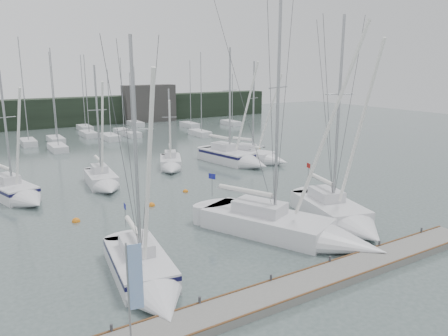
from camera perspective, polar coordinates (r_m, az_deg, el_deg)
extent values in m
plane|color=#475754|center=(26.47, 4.14, -10.64)|extent=(160.00, 160.00, 0.00)
cube|color=slate|center=(22.94, 11.71, -14.31)|extent=(24.00, 2.00, 0.40)
cube|color=black|center=(83.17, -21.88, 6.69)|extent=(90.00, 4.00, 5.00)
cube|color=#3A3735|center=(86.13, -9.75, 8.32)|extent=(10.00, 3.00, 7.00)
cube|color=silver|center=(68.78, -12.02, 4.35)|extent=(1.80, 4.50, 0.90)
cylinder|color=gray|center=(67.75, -12.07, 8.37)|extent=(0.12, 0.12, 8.83)
cube|color=silver|center=(71.21, -13.05, 4.60)|extent=(1.80, 4.50, 0.90)
cylinder|color=gray|center=(70.11, -13.17, 9.35)|extent=(0.12, 0.12, 10.98)
cube|color=silver|center=(66.44, -14.65, 3.90)|extent=(1.80, 4.50, 0.90)
cylinder|color=gray|center=(65.36, -14.78, 8.24)|extent=(0.12, 0.12, 9.26)
cube|color=silver|center=(70.28, -17.28, 4.23)|extent=(1.80, 4.50, 0.90)
cylinder|color=gray|center=(69.16, -17.53, 9.22)|extent=(0.12, 0.12, 11.42)
cube|color=silver|center=(77.36, -17.71, 4.98)|extent=(1.80, 4.50, 0.90)
cylinder|color=gray|center=(76.29, -17.95, 9.56)|extent=(0.12, 0.12, 11.53)
cube|color=silver|center=(80.68, -11.48, 5.67)|extent=(1.80, 4.50, 0.90)
cylinder|color=gray|center=(79.70, -11.53, 9.39)|extent=(0.12, 0.12, 9.65)
cube|color=silver|center=(59.80, -20.89, 2.44)|extent=(1.80, 4.50, 0.90)
cylinder|color=gray|center=(58.54, -21.31, 8.55)|extent=(0.12, 0.12, 11.95)
cube|color=silver|center=(80.10, 0.88, 5.88)|extent=(1.80, 4.50, 0.90)
cylinder|color=gray|center=(79.21, 1.09, 9.17)|extent=(0.12, 0.12, 8.39)
cube|color=silver|center=(66.47, -21.09, 3.44)|extent=(1.80, 4.50, 0.90)
cylinder|color=gray|center=(65.29, -21.47, 8.82)|extent=(0.12, 0.12, 11.67)
cube|color=silver|center=(65.61, -24.19, 3.04)|extent=(1.80, 4.50, 0.90)
cylinder|color=gray|center=(64.37, -24.74, 9.28)|extent=(0.12, 0.12, 13.48)
cube|color=silver|center=(77.78, -4.52, 5.61)|extent=(1.80, 4.50, 0.90)
cylinder|color=gray|center=(76.78, -4.42, 9.87)|extent=(0.12, 0.12, 10.71)
cube|color=silver|center=(68.18, -3.15, 4.55)|extent=(1.80, 4.50, 0.90)
cylinder|color=gray|center=(67.06, -3.01, 9.86)|extent=(0.12, 0.12, 11.79)
cube|color=silver|center=(23.88, -10.99, -12.54)|extent=(3.49, 6.29, 1.39)
cone|color=silver|center=(20.22, -8.10, -17.51)|extent=(3.02, 2.91, 2.69)
cube|color=silver|center=(23.88, -11.36, -9.87)|extent=(1.79, 2.57, 0.65)
cylinder|color=gray|center=(21.52, -11.46, 2.00)|extent=(0.17, 0.17, 10.99)
cylinder|color=white|center=(24.23, -11.84, -7.41)|extent=(0.66, 2.93, 0.26)
cube|color=#0F0E34|center=(23.68, -11.05, -11.52)|extent=(3.51, 6.31, 0.23)
cube|color=navy|center=(25.90, -12.83, -4.90)|extent=(0.09, 0.50, 0.33)
cube|color=silver|center=(29.00, 5.54, -7.46)|extent=(6.49, 8.95, 1.59)
cone|color=silver|center=(26.92, 16.85, -9.69)|extent=(4.54, 4.63, 3.38)
cube|color=silver|center=(28.85, 4.67, -5.10)|extent=(3.06, 3.79, 0.74)
cylinder|color=gray|center=(26.98, 7.02, 7.53)|extent=(0.19, 0.19, 13.58)
cylinder|color=white|center=(29.10, 2.77, -2.94)|extent=(1.93, 3.82, 0.30)
cube|color=navy|center=(30.38, -1.58, -1.09)|extent=(0.25, 0.53, 0.38)
cube|color=silver|center=(32.48, 13.57, -5.50)|extent=(4.59, 6.91, 1.55)
cone|color=silver|center=(28.94, 18.14, -8.16)|extent=(3.68, 3.41, 3.09)
cube|color=silver|center=(32.56, 13.22, -3.34)|extent=(2.28, 2.88, 0.72)
cylinder|color=gray|center=(30.59, 14.73, 6.94)|extent=(0.19, 0.19, 12.66)
cylinder|color=white|center=(32.94, 12.65, -1.44)|extent=(1.06, 3.07, 0.29)
cube|color=#A21915|center=(34.59, 10.98, 0.31)|extent=(0.16, 0.54, 0.37)
cube|color=silver|center=(40.25, -26.03, -2.87)|extent=(3.87, 6.02, 1.49)
cone|color=silver|center=(36.69, -23.72, -4.12)|extent=(3.03, 2.96, 2.48)
cube|color=silver|center=(40.44, -26.44, -1.24)|extent=(1.91, 2.51, 0.69)
cylinder|color=gray|center=(38.86, -26.60, 4.58)|extent=(0.18, 0.18, 9.17)
cylinder|color=white|center=(40.81, -26.89, 0.12)|extent=(0.99, 2.69, 0.28)
cube|color=#0F0E34|center=(40.12, -26.10, -2.19)|extent=(3.90, 6.04, 0.25)
cube|color=silver|center=(41.57, -15.76, -1.55)|extent=(2.79, 4.99, 1.40)
cone|color=silver|center=(38.32, -14.80, -2.75)|extent=(2.52, 2.27, 2.33)
cube|color=silver|center=(41.78, -15.97, -0.05)|extent=(1.46, 2.03, 0.65)
cylinder|color=gray|center=(40.23, -16.16, 5.93)|extent=(0.17, 0.17, 9.60)
cylinder|color=white|center=(42.07, -16.16, 1.20)|extent=(0.49, 2.35, 0.26)
cube|color=silver|center=(47.15, -6.98, 0.57)|extent=(3.70, 4.80, 1.34)
cone|color=silver|center=(44.16, -6.89, -0.31)|extent=(2.71, 2.55, 2.15)
cube|color=silver|center=(47.38, -7.03, 1.84)|extent=(1.77, 2.05, 0.63)
cylinder|color=gray|center=(46.09, -7.12, 5.72)|extent=(0.16, 0.16, 7.28)
cylinder|color=white|center=(47.64, -7.06, 2.89)|extent=(1.08, 2.03, 0.25)
cube|color=silver|center=(49.36, 0.38, 1.36)|extent=(3.99, 6.97, 1.67)
cone|color=silver|center=(46.08, 4.30, 0.45)|extent=(3.34, 3.28, 2.89)
cube|color=silver|center=(49.53, -0.05, 2.84)|extent=(2.02, 2.87, 0.78)
cylinder|color=gray|center=(48.09, 0.77, 8.80)|extent=(0.20, 0.20, 11.21)
cylinder|color=white|center=(49.92, -0.63, 4.09)|extent=(0.87, 3.22, 0.31)
cube|color=#0F0E34|center=(49.25, 0.38, 1.99)|extent=(4.02, 7.00, 0.28)
cube|color=silver|center=(49.84, 3.41, 1.40)|extent=(4.35, 5.75, 1.53)
cone|color=silver|center=(48.03, 7.14, 0.87)|extent=(3.21, 3.03, 2.56)
cube|color=silver|center=(49.89, 2.93, 2.74)|extent=(2.09, 2.45, 0.72)
cylinder|color=gray|center=(48.79, 3.87, 7.93)|extent=(0.18, 0.18, 9.89)
cylinder|color=white|center=(50.01, 2.43, 3.84)|extent=(1.24, 2.44, 0.29)
sphere|color=orange|center=(34.69, -9.45, -4.89)|extent=(0.56, 0.56, 0.56)
sphere|color=orange|center=(38.05, -5.05, -3.12)|extent=(0.47, 0.47, 0.47)
sphere|color=orange|center=(32.57, -18.76, -6.66)|extent=(0.58, 0.58, 0.58)
cylinder|color=gray|center=(17.47, -12.38, -15.56)|extent=(0.08, 0.08, 3.98)
cube|color=blue|center=(17.24, -11.45, -13.79)|extent=(0.52, 0.13, 2.65)
ellipsoid|color=silver|center=(25.41, 4.34, 2.66)|extent=(0.28, 0.50, 0.22)
cube|color=#93969B|center=(25.20, 3.82, 2.63)|extent=(0.50, 0.20, 0.12)
cube|color=#93969B|center=(25.60, 4.85, 2.78)|extent=(0.50, 0.20, 0.12)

